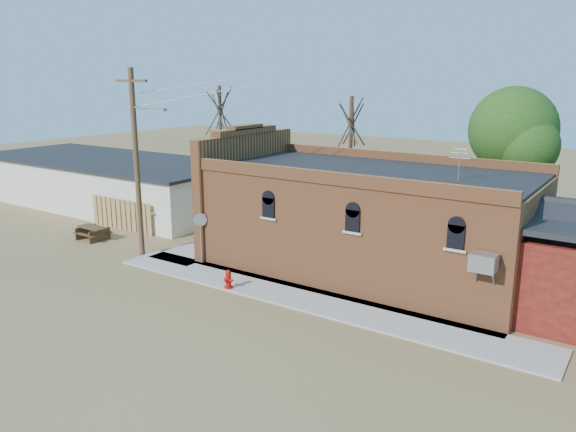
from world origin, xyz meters
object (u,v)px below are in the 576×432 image
Objects in this scene: utility_pole at (137,159)px; picnic_table at (93,231)px; brick_bar at (362,219)px; stop_sign at (201,224)px; trash_barrel at (229,240)px; fire_hydrant at (228,279)px.

utility_pole reaches higher than picnic_table.
brick_bar is 7.42m from stop_sign.
brick_bar is 6.77× the size of stop_sign.
brick_bar reaches higher than trash_barrel.
utility_pole is at bearing 175.24° from stop_sign.
trash_barrel is (2.84, 3.19, -4.30)m from utility_pole.
utility_pole reaches higher than trash_barrel.
picnic_table is at bearing 173.97° from fire_hydrant.
brick_bar reaches higher than fire_hydrant.
fire_hydrant is 3.91m from stop_sign.
fire_hydrant and trash_barrel have the same top height.
fire_hydrant is at bearing -50.22° from trash_barrel.
utility_pole is (-9.79, -4.29, 2.43)m from brick_bar.
brick_bar is at bearing 16.25° from picnic_table.
picnic_table is at bearing 166.73° from stop_sign.
stop_sign is at bearing 2.43° from picnic_table.
trash_barrel is (-6.94, -1.11, -1.87)m from brick_bar.
brick_bar is at bearing 15.03° from stop_sign.
stop_sign reaches higher than picnic_table.
brick_bar is 14.82m from picnic_table.
fire_hydrant is 5.71m from trash_barrel.
utility_pole is at bearing -156.31° from brick_bar.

